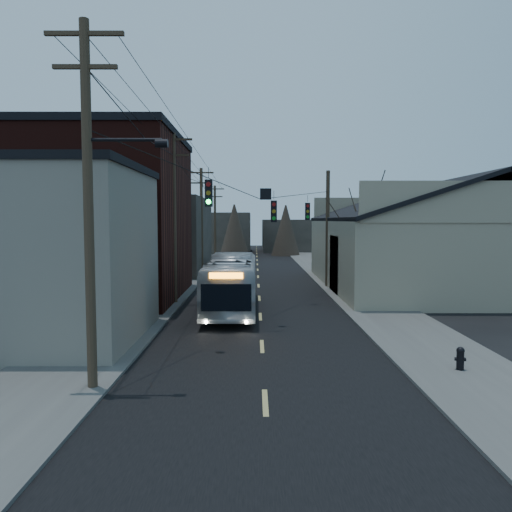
{
  "coord_description": "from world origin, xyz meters",
  "views": [
    {
      "loc": [
        -0.28,
        -11.19,
        4.96
      ],
      "look_at": [
        -0.22,
        15.78,
        3.0
      ],
      "focal_mm": 35.0,
      "sensor_mm": 36.0,
      "label": 1
    }
  ],
  "objects": [
    {
      "name": "parked_car",
      "position": [
        -3.0,
        35.87,
        0.77
      ],
      "size": [
        2.2,
        4.82,
        1.53
      ],
      "primitive_type": "imported",
      "rotation": [
        0.0,
        0.0,
        0.13
      ],
      "color": "#B0B4B8",
      "rests_on": "ground"
    },
    {
      "name": "building_far_left",
      "position": [
        -6.0,
        65.0,
        3.0
      ],
      "size": [
        10.0,
        12.0,
        6.0
      ],
      "primitive_type": "cube",
      "color": "#332E28",
      "rests_on": "ground"
    },
    {
      "name": "building_left_far",
      "position": [
        -9.5,
        36.0,
        3.5
      ],
      "size": [
        9.0,
        14.0,
        7.0
      ],
      "primitive_type": "cube",
      "color": "#332E28",
      "rests_on": "ground"
    },
    {
      "name": "utility_lines",
      "position": [
        -3.11,
        24.14,
        4.95
      ],
      "size": [
        11.24,
        45.28,
        10.5
      ],
      "color": "#382B1E",
      "rests_on": "ground"
    },
    {
      "name": "building_clapboard",
      "position": [
        -9.0,
        9.0,
        3.5
      ],
      "size": [
        8.0,
        8.0,
        7.0
      ],
      "primitive_type": "cube",
      "color": "#6F675C",
      "rests_on": "ground"
    },
    {
      "name": "road_surface",
      "position": [
        0.0,
        30.0,
        0.01
      ],
      "size": [
        9.0,
        110.0,
        0.02
      ],
      "primitive_type": "cube",
      "color": "black",
      "rests_on": "ground"
    },
    {
      "name": "bus",
      "position": [
        -1.53,
        15.77,
        1.52
      ],
      "size": [
        2.57,
        10.93,
        3.04
      ],
      "primitive_type": "imported",
      "rotation": [
        0.0,
        0.0,
        3.14
      ],
      "color": "#A6ACB2",
      "rests_on": "ground"
    },
    {
      "name": "warehouse",
      "position": [
        13.0,
        25.0,
        2.7
      ],
      "size": [
        16.16,
        20.6,
        7.73
      ],
      "color": "gray",
      "rests_on": "ground"
    },
    {
      "name": "bare_tree",
      "position": [
        6.5,
        20.0,
        3.6
      ],
      "size": [
        0.4,
        0.4,
        7.2
      ],
      "primitive_type": "cone",
      "color": "black",
      "rests_on": "ground"
    },
    {
      "name": "sidewalk_left",
      "position": [
        -6.5,
        30.0,
        0.06
      ],
      "size": [
        4.0,
        110.0,
        0.12
      ],
      "primitive_type": "cube",
      "color": "#474744",
      "rests_on": "ground"
    },
    {
      "name": "building_brick",
      "position": [
        -10.0,
        20.0,
        5.0
      ],
      "size": [
        10.0,
        12.0,
        10.0
      ],
      "primitive_type": "cube",
      "color": "black",
      "rests_on": "ground"
    },
    {
      "name": "fire_hydrant",
      "position": [
        6.36,
        4.6,
        0.52
      ],
      "size": [
        0.37,
        0.26,
        0.75
      ],
      "rotation": [
        0.0,
        0.0,
        -0.25
      ],
      "color": "black",
      "rests_on": "sidewalk_right"
    },
    {
      "name": "building_far_right",
      "position": [
        7.0,
        70.0,
        2.5
      ],
      "size": [
        12.0,
        14.0,
        5.0
      ],
      "primitive_type": "cube",
      "color": "#332E28",
      "rests_on": "ground"
    },
    {
      "name": "sidewalk_right",
      "position": [
        6.5,
        30.0,
        0.06
      ],
      "size": [
        4.0,
        110.0,
        0.12
      ],
      "primitive_type": "cube",
      "color": "#474744",
      "rests_on": "ground"
    },
    {
      "name": "ground",
      "position": [
        0.0,
        0.0,
        0.0
      ],
      "size": [
        160.0,
        160.0,
        0.0
      ],
      "primitive_type": "plane",
      "color": "black",
      "rests_on": "ground"
    }
  ]
}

